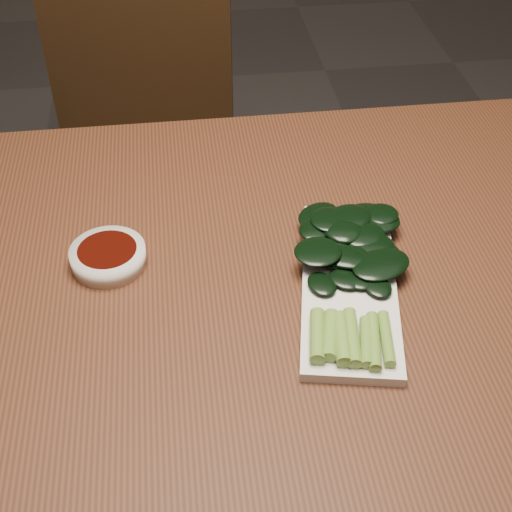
# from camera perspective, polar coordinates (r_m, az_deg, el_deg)

# --- Properties ---
(table) EXTENTS (1.40, 0.80, 0.75)m
(table) POSITION_cam_1_polar(r_m,az_deg,el_deg) (0.99, -0.30, -4.38)
(table) COLOR #442313
(table) RESTS_ON ground
(chair_far) EXTENTS (0.47, 0.47, 0.89)m
(chair_far) POSITION_cam_1_polar(r_m,az_deg,el_deg) (1.68, -9.23, 8.50)
(chair_far) COLOR black
(chair_far) RESTS_ON ground
(sauce_bowl) EXTENTS (0.10, 0.10, 0.03)m
(sauce_bowl) POSITION_cam_1_polar(r_m,az_deg,el_deg) (0.97, -11.74, -0.01)
(sauce_bowl) COLOR silver
(sauce_bowl) RESTS_ON table
(serving_plate) EXTENTS (0.18, 0.33, 0.01)m
(serving_plate) POSITION_cam_1_polar(r_m,az_deg,el_deg) (0.92, 7.44, -2.37)
(serving_plate) COLOR silver
(serving_plate) RESTS_ON table
(gai_lan) EXTENTS (0.18, 0.32, 0.02)m
(gai_lan) POSITION_cam_1_polar(r_m,az_deg,el_deg) (0.94, 7.60, 0.01)
(gai_lan) COLOR olive
(gai_lan) RESTS_ON serving_plate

